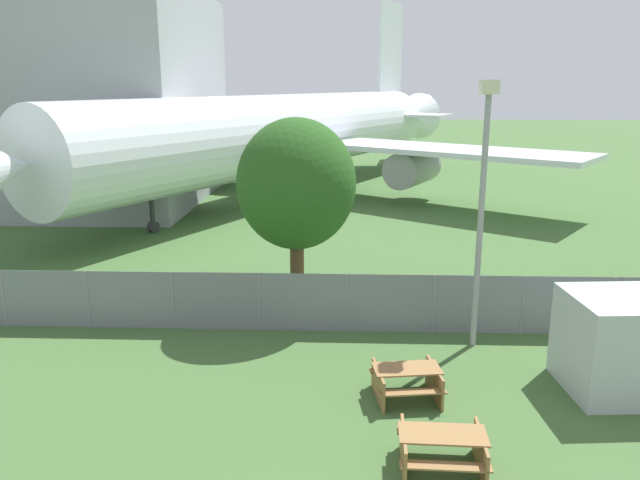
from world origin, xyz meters
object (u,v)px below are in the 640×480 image
Objects in this scene: airplane at (286,133)px; picnic_bench_near_cabin at (407,379)px; picnic_bench_open_grass at (442,447)px; tree_left_of_cabin at (296,185)px.

airplane reaches higher than picnic_bench_near_cabin.
picnic_bench_near_cabin is 2.76m from picnic_bench_open_grass.
airplane reaches higher than tree_left_of_cabin.
picnic_bench_near_cabin is 7.33m from tree_left_of_cabin.
airplane is 27.40m from picnic_bench_near_cabin.
airplane reaches higher than picnic_bench_open_grass.
picnic_bench_near_cabin is 0.28× the size of tree_left_of_cabin.
tree_left_of_cabin is (-2.94, 5.66, 3.60)m from picnic_bench_near_cabin.
tree_left_of_cabin is (2.25, -21.01, 0.10)m from airplane.
picnic_bench_open_grass is (0.40, -2.73, 0.00)m from picnic_bench_near_cabin.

